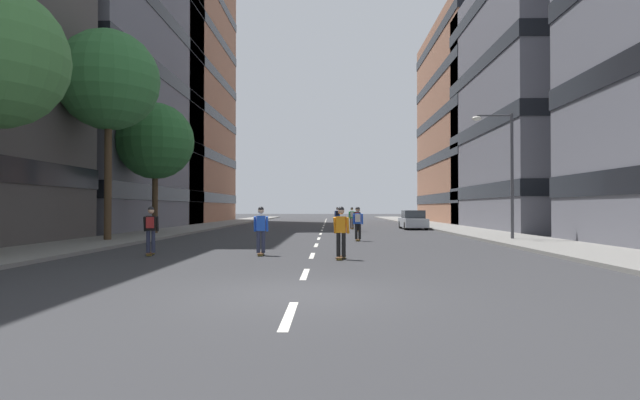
# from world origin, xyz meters

# --- Properties ---
(ground_plane) EXTENTS (191.18, 191.18, 0.00)m
(ground_plane) POSITION_xyz_m (0.00, 31.86, 0.00)
(ground_plane) COLOR #333335
(sidewalk_left) EXTENTS (3.99, 87.62, 0.14)m
(sidewalk_left) POSITION_xyz_m (-10.49, 35.85, 0.07)
(sidewalk_left) COLOR gray
(sidewalk_left) RESTS_ON ground_plane
(sidewalk_right) EXTENTS (3.99, 87.62, 0.14)m
(sidewalk_right) POSITION_xyz_m (10.49, 35.85, 0.07)
(sidewalk_right) COLOR gray
(sidewalk_right) RESTS_ON ground_plane
(lane_markings) EXTENTS (0.16, 72.20, 0.01)m
(lane_markings) POSITION_xyz_m (0.00, 33.00, 0.00)
(lane_markings) COLOR silver
(lane_markings) RESTS_ON ground_plane
(building_left_mid) EXTENTS (17.02, 22.25, 28.40)m
(building_left_mid) POSITION_xyz_m (-20.94, 30.24, 14.29)
(building_left_mid) COLOR slate
(building_left_mid) RESTS_ON ground_plane
(building_left_far) EXTENTS (17.02, 22.70, 37.94)m
(building_left_far) POSITION_xyz_m (-20.94, 47.27, 19.06)
(building_left_far) COLOR #9E6B51
(building_left_far) RESTS_ON ground_plane
(building_right_mid) EXTENTS (17.02, 18.19, 20.02)m
(building_right_mid) POSITION_xyz_m (20.94, 30.24, 10.10)
(building_right_mid) COLOR slate
(building_right_mid) RESTS_ON ground_plane
(building_right_far) EXTENTS (17.02, 22.04, 22.78)m
(building_right_far) POSITION_xyz_m (20.94, 47.27, 11.48)
(building_right_far) COLOR #9E6B51
(building_right_far) RESTS_ON ground_plane
(parked_car_near) EXTENTS (1.82, 4.40, 1.52)m
(parked_car_near) POSITION_xyz_m (7.30, 30.29, 0.70)
(parked_car_near) COLOR #B2B7BF
(parked_car_near) RESTS_ON ground_plane
(street_tree_mid) EXTENTS (5.01, 5.01, 10.51)m
(street_tree_mid) POSITION_xyz_m (-10.49, 14.67, 8.12)
(street_tree_mid) COLOR #4C3823
(street_tree_mid) RESTS_ON sidewalk_left
(street_tree_far) EXTENTS (4.84, 4.84, 8.26)m
(street_tree_far) POSITION_xyz_m (-10.49, 21.37, 5.96)
(street_tree_far) COLOR #4C3823
(street_tree_far) RESTS_ON sidewalk_left
(streetlamp_right) EXTENTS (2.13, 0.30, 6.50)m
(streetlamp_right) POSITION_xyz_m (9.73, 16.03, 4.14)
(streetlamp_right) COLOR #3F3F44
(streetlamp_right) RESTS_ON sidewalk_right
(skater_0) EXTENTS (0.55, 0.91, 1.78)m
(skater_0) POSITION_xyz_m (1.31, 38.52, 1.02)
(skater_0) COLOR brown
(skater_0) RESTS_ON ground_plane
(skater_1) EXTENTS (0.55, 0.92, 1.78)m
(skater_1) POSITION_xyz_m (2.09, 16.01, 1.02)
(skater_1) COLOR brown
(skater_1) RESTS_ON ground_plane
(skater_2) EXTENTS (0.55, 0.91, 1.78)m
(skater_2) POSITION_xyz_m (-1.87, 8.08, 0.98)
(skater_2) COLOR brown
(skater_2) RESTS_ON ground_plane
(skater_3) EXTENTS (0.55, 0.91, 1.78)m
(skater_3) POSITION_xyz_m (2.39, 30.27, 1.02)
(skater_3) COLOR brown
(skater_3) RESTS_ON ground_plane
(skater_4) EXTENTS (0.55, 0.91, 1.78)m
(skater_4) POSITION_xyz_m (2.58, 26.40, 1.02)
(skater_4) COLOR brown
(skater_4) RESTS_ON ground_plane
(skater_5) EXTENTS (0.56, 0.92, 1.78)m
(skater_5) POSITION_xyz_m (-5.89, 8.00, 1.02)
(skater_5) COLOR brown
(skater_5) RESTS_ON ground_plane
(skater_6) EXTENTS (0.57, 0.92, 1.78)m
(skater_6) POSITION_xyz_m (1.02, 6.73, 0.98)
(skater_6) COLOR brown
(skater_6) RESTS_ON ground_plane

